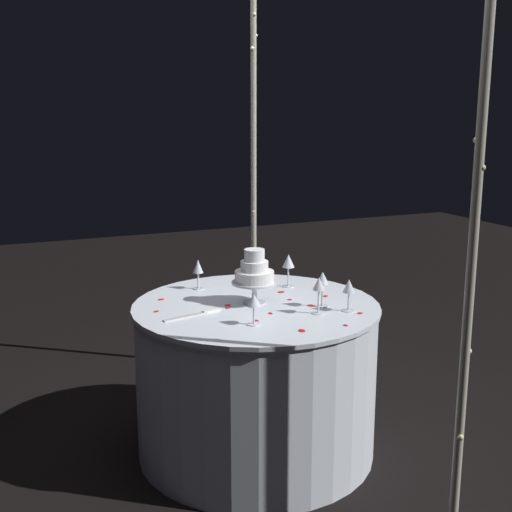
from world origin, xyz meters
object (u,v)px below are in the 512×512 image
object	(u,v)px
decorative_arch	(335,143)
wine_glass_3	(323,280)
wine_glass_4	(254,302)
tiered_cake	(255,273)
wine_glass_0	(198,268)
wine_glass_5	(319,286)
main_table	(256,378)
wine_glass_1	(349,288)
wine_glass_2	(288,262)
cake_knife	(196,314)

from	to	relation	value
decorative_arch	wine_glass_3	world-z (taller)	decorative_arch
wine_glass_4	tiered_cake	bearing A→B (deg)	155.53
decorative_arch	wine_glass_0	world-z (taller)	decorative_arch
wine_glass_4	wine_glass_5	world-z (taller)	wine_glass_5
wine_glass_0	main_table	bearing A→B (deg)	23.71
wine_glass_0	wine_glass_1	bearing A→B (deg)	38.44
wine_glass_2	cake_knife	size ratio (longest dim) A/B	0.60
decorative_arch	wine_glass_1	distance (m)	0.71
decorative_arch	wine_glass_5	size ratio (longest dim) A/B	13.75
wine_glass_1	wine_glass_5	bearing A→B (deg)	-97.89
wine_glass_4	main_table	bearing A→B (deg)	154.60
wine_glass_2	wine_glass_0	bearing A→B (deg)	-108.10
wine_glass_2	wine_glass_3	xyz separation A→B (m)	(0.39, -0.01, -0.00)
cake_knife	wine_glass_0	bearing A→B (deg)	159.82
decorative_arch	tiered_cake	world-z (taller)	decorative_arch
wine_glass_0	wine_glass_4	xyz separation A→B (m)	(0.65, 0.03, -0.01)
main_table	wine_glass_4	distance (m)	0.57
decorative_arch	cake_knife	xyz separation A→B (m)	(0.05, -0.74, -0.75)
decorative_arch	cake_knife	bearing A→B (deg)	-86.05
main_table	wine_glass_2	bearing A→B (deg)	128.59
wine_glass_2	wine_glass_4	xyz separation A→B (m)	(0.51, -0.42, -0.03)
cake_knife	wine_glass_4	bearing A→B (deg)	39.33
cake_knife	decorative_arch	bearing A→B (deg)	93.95
tiered_cake	cake_knife	world-z (taller)	tiered_cake
wine_glass_3	decorative_arch	bearing A→B (deg)	138.47
wine_glass_2	wine_glass_1	bearing A→B (deg)	7.28
wine_glass_0	wine_glass_5	xyz separation A→B (m)	(0.63, 0.37, 0.02)
tiered_cake	wine_glass_4	world-z (taller)	tiered_cake
wine_glass_1	cake_knife	world-z (taller)	wine_glass_1
wine_glass_1	wine_glass_5	xyz separation A→B (m)	(-0.02, -0.15, 0.02)
wine_glass_1	wine_glass_3	distance (m)	0.14
wine_glass_1	wine_glass_2	xyz separation A→B (m)	(-0.50, -0.06, 0.02)
cake_knife	wine_glass_5	bearing A→B (deg)	68.83
decorative_arch	wine_glass_4	distance (m)	0.90
wine_glass_1	wine_glass_3	xyz separation A→B (m)	(-0.11, -0.08, 0.02)
wine_glass_0	cake_knife	world-z (taller)	wine_glass_0
wine_glass_2	wine_glass_3	distance (m)	0.39
wine_glass_2	cake_knife	world-z (taller)	wine_glass_2
wine_glass_1	wine_glass_4	bearing A→B (deg)	-89.22
wine_glass_5	wine_glass_4	bearing A→B (deg)	-85.40
decorative_arch	wine_glass_1	size ratio (longest dim) A/B	15.54
decorative_arch	wine_glass_2	size ratio (longest dim) A/B	13.50
wine_glass_0	wine_glass_3	world-z (taller)	wine_glass_3
wine_glass_1	cake_knife	bearing A→B (deg)	-108.40
cake_knife	wine_glass_2	bearing A→B (deg)	114.61
wine_glass_0	cake_knife	bearing A→B (deg)	-20.18
wine_glass_5	cake_knife	size ratio (longest dim) A/B	0.59
wine_glass_5	cake_knife	xyz separation A→B (m)	(-0.20, -0.52, -0.13)
wine_glass_3	cake_knife	xyz separation A→B (m)	(-0.11, -0.59, -0.13)
decorative_arch	wine_glass_4	size ratio (longest dim) A/B	16.93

